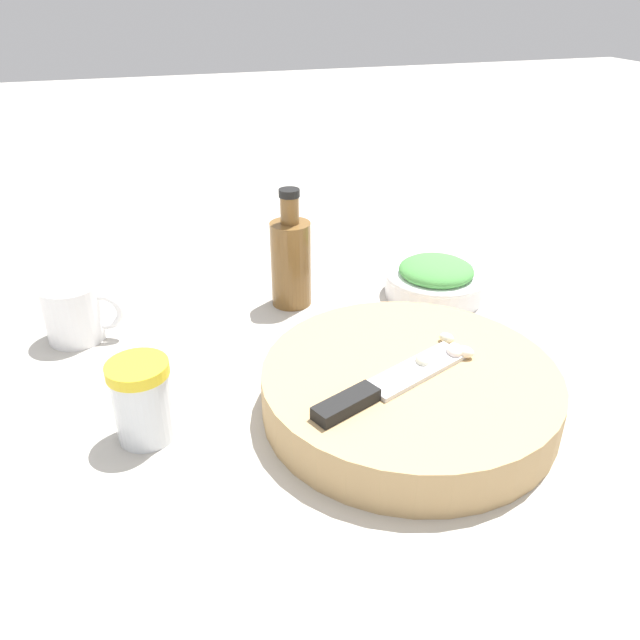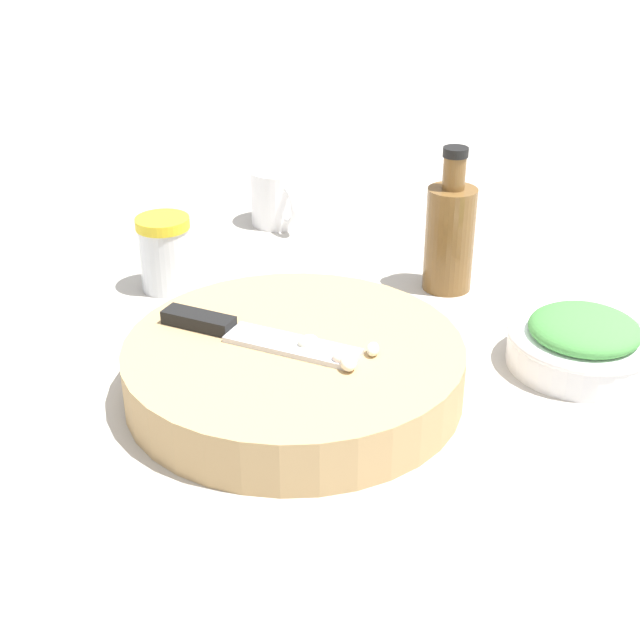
{
  "view_description": "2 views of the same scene",
  "coord_description": "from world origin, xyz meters",
  "px_view_note": "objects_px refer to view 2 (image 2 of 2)",
  "views": [
    {
      "loc": [
        -0.17,
        -0.59,
        0.41
      ],
      "look_at": [
        0.01,
        -0.01,
        0.07
      ],
      "focal_mm": 35.0,
      "sensor_mm": 36.0,
      "label": 1
    },
    {
      "loc": [
        0.61,
        -0.56,
        0.44
      ],
      "look_at": [
        0.06,
        -0.06,
        0.05
      ],
      "focal_mm": 50.0,
      "sensor_mm": 36.0,
      "label": 2
    }
  ],
  "objects_px": {
    "spice_jar": "(165,253)",
    "herb_bowl": "(582,342)",
    "garlic_cloves": "(341,353)",
    "cutting_board": "(294,369)",
    "oil_bottle": "(450,234)",
    "coffee_mug": "(278,197)",
    "chef_knife": "(246,333)"
  },
  "relations": [
    {
      "from": "cutting_board",
      "to": "coffee_mug",
      "type": "height_order",
      "value": "coffee_mug"
    },
    {
      "from": "spice_jar",
      "to": "coffee_mug",
      "type": "xyz_separation_m",
      "value": [
        -0.07,
        0.22,
        -0.01
      ]
    },
    {
      "from": "coffee_mug",
      "to": "oil_bottle",
      "type": "relative_size",
      "value": 0.59
    },
    {
      "from": "chef_knife",
      "to": "coffee_mug",
      "type": "height_order",
      "value": "coffee_mug"
    },
    {
      "from": "chef_knife",
      "to": "spice_jar",
      "type": "bearing_deg",
      "value": -128.2
    },
    {
      "from": "cutting_board",
      "to": "spice_jar",
      "type": "distance_m",
      "value": 0.27
    },
    {
      "from": "coffee_mug",
      "to": "oil_bottle",
      "type": "distance_m",
      "value": 0.28
    },
    {
      "from": "cutting_board",
      "to": "chef_knife",
      "type": "bearing_deg",
      "value": -149.8
    },
    {
      "from": "oil_bottle",
      "to": "cutting_board",
      "type": "bearing_deg",
      "value": -79.22
    },
    {
      "from": "spice_jar",
      "to": "oil_bottle",
      "type": "xyz_separation_m",
      "value": [
        0.21,
        0.24,
        0.02
      ]
    },
    {
      "from": "chef_knife",
      "to": "spice_jar",
      "type": "xyz_separation_m",
      "value": [
        -0.23,
        0.06,
        -0.01
      ]
    },
    {
      "from": "cutting_board",
      "to": "coffee_mug",
      "type": "relative_size",
      "value": 3.17
    },
    {
      "from": "coffee_mug",
      "to": "oil_bottle",
      "type": "bearing_deg",
      "value": 2.4
    },
    {
      "from": "garlic_cloves",
      "to": "herb_bowl",
      "type": "xyz_separation_m",
      "value": [
        0.1,
        0.22,
        -0.03
      ]
    },
    {
      "from": "oil_bottle",
      "to": "chef_knife",
      "type": "bearing_deg",
      "value": -87.52
    },
    {
      "from": "garlic_cloves",
      "to": "coffee_mug",
      "type": "xyz_separation_m",
      "value": [
        -0.38,
        0.25,
        -0.02
      ]
    },
    {
      "from": "chef_knife",
      "to": "garlic_cloves",
      "type": "relative_size",
      "value": 2.67
    },
    {
      "from": "garlic_cloves",
      "to": "spice_jar",
      "type": "height_order",
      "value": "spice_jar"
    },
    {
      "from": "cutting_board",
      "to": "chef_knife",
      "type": "height_order",
      "value": "chef_knife"
    },
    {
      "from": "garlic_cloves",
      "to": "herb_bowl",
      "type": "height_order",
      "value": "garlic_cloves"
    },
    {
      "from": "chef_knife",
      "to": "coffee_mug",
      "type": "relative_size",
      "value": 1.95
    },
    {
      "from": "coffee_mug",
      "to": "oil_bottle",
      "type": "xyz_separation_m",
      "value": [
        0.28,
        0.01,
        0.03
      ]
    },
    {
      "from": "cutting_board",
      "to": "chef_knife",
      "type": "relative_size",
      "value": 1.62
    },
    {
      "from": "chef_knife",
      "to": "herb_bowl",
      "type": "xyz_separation_m",
      "value": [
        0.19,
        0.26,
        -0.03
      ]
    },
    {
      "from": "spice_jar",
      "to": "oil_bottle",
      "type": "relative_size",
      "value": 0.52
    },
    {
      "from": "coffee_mug",
      "to": "garlic_cloves",
      "type": "bearing_deg",
      "value": -33.24
    },
    {
      "from": "cutting_board",
      "to": "chef_knife",
      "type": "distance_m",
      "value": 0.05
    },
    {
      "from": "cutting_board",
      "to": "oil_bottle",
      "type": "distance_m",
      "value": 0.28
    },
    {
      "from": "coffee_mug",
      "to": "herb_bowl",
      "type": "bearing_deg",
      "value": -3.25
    },
    {
      "from": "garlic_cloves",
      "to": "coffee_mug",
      "type": "relative_size",
      "value": 0.73
    },
    {
      "from": "spice_jar",
      "to": "herb_bowl",
      "type": "bearing_deg",
      "value": 25.28
    },
    {
      "from": "oil_bottle",
      "to": "coffee_mug",
      "type": "bearing_deg",
      "value": -177.6
    }
  ]
}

